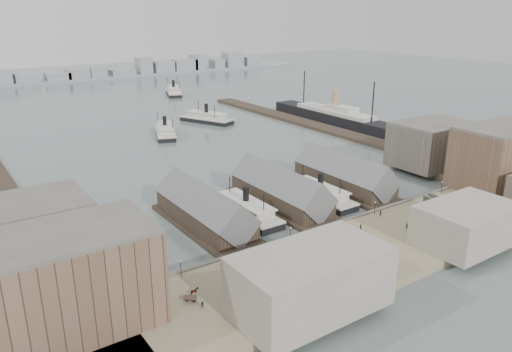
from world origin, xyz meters
TOP-DOWN VIEW (x-y plane):
  - ground at (0.00, 0.00)m, footprint 900.00×900.00m
  - quay at (0.00, -20.00)m, footprint 180.00×30.00m
  - seawall at (0.00, -5.20)m, footprint 180.00×1.20m
  - east_wharf at (78.00, 90.00)m, footprint 10.00×180.00m
  - ferry_shed_west at (-26.00, 16.88)m, footprint 14.00×42.00m
  - ferry_shed_center at (0.00, 16.88)m, footprint 14.00×42.00m
  - ferry_shed_east at (26.00, 16.88)m, footprint 14.00×42.00m
  - warehouse_west_front at (-70.00, -12.00)m, footprint 32.00×18.00m
  - warehouse_west_back at (-70.00, 18.00)m, footprint 26.00×20.00m
  - warehouse_east_front at (66.00, -12.00)m, footprint 30.00×18.00m
  - warehouse_east_back at (68.00, 15.00)m, footprint 28.00×20.00m
  - street_bldg_center at (20.00, -32.00)m, footprint 24.00×16.00m
  - street_bldg_west at (-30.00, -32.00)m, footprint 30.00×16.00m
  - lamp_post_far_w at (-45.00, -7.00)m, footprint 0.44×0.44m
  - lamp_post_near_w at (-15.00, -7.00)m, footprint 0.44×0.44m
  - lamp_post_near_e at (15.00, -7.00)m, footprint 0.44×0.44m
  - lamp_post_far_e at (45.00, -7.00)m, footprint 0.44×0.44m
  - far_shore at (-2.07, 334.14)m, footprint 500.00×40.00m
  - ferry_docked_west at (-13.00, 16.10)m, footprint 8.17×27.22m
  - ferry_docked_east at (13.00, 13.72)m, footprint 7.99×26.64m
  - ferry_open_near at (8.37, 117.55)m, footprint 17.53×28.80m
  - ferry_open_mid at (38.32, 131.62)m, footprint 19.92×30.37m
  - ferry_open_far at (62.28, 221.05)m, footprint 18.73×31.05m
  - ocean_steamer at (92.00, 91.75)m, footprint 11.77×86.02m
  - tram at (31.81, -15.86)m, footprint 3.54×10.61m
  - horse_cart_left at (-46.56, -15.70)m, footprint 4.38×4.15m
  - horse_cart_center at (-17.59, -18.99)m, footprint 5.01×2.06m
  - horse_cart_right at (23.04, -19.75)m, footprint 4.61×1.64m
  - pedestrian_0 at (-55.70, -15.38)m, footprint 0.76×0.63m
  - pedestrian_1 at (-47.01, -20.31)m, footprint 0.93×0.84m
  - pedestrian_2 at (-27.26, -8.65)m, footprint 1.02×1.25m
  - pedestrian_3 at (-21.01, -20.80)m, footprint 0.82×1.15m
  - pedestrian_4 at (4.00, -12.37)m, footprint 1.03×0.99m
  - pedestrian_5 at (14.51, -18.67)m, footprint 0.68×0.52m
  - pedestrian_6 at (15.69, -8.66)m, footprint 0.99×0.96m
  - pedestrian_7 at (25.72, -24.89)m, footprint 1.31×1.31m
  - pedestrian_8 at (46.75, -14.38)m, footprint 1.09×0.50m
  - pedestrian_9 at (60.00, -20.31)m, footprint 0.85×0.61m
  - pedestrian_10 at (47.49, -20.59)m, footprint 0.95×0.79m
  - pedestrian_11 at (-14.96, -15.96)m, footprint 1.10×1.06m

SIDE VIEW (x-z plane):
  - ground at x=0.00m, z-range 0.00..0.00m
  - east_wharf at x=78.00m, z-range 0.00..1.60m
  - quay at x=0.00m, z-range 0.00..2.00m
  - seawall at x=0.00m, z-range 0.00..2.30m
  - ferry_docked_east at x=13.00m, z-range -2.53..6.99m
  - ferry_docked_west at x=-13.00m, z-range -2.58..7.14m
  - ferry_open_near at x=8.37m, z-range -2.62..7.25m
  - ferry_open_mid at x=38.32m, z-range -2.78..7.69m
  - ferry_open_far at x=62.28m, z-range -2.83..7.82m
  - pedestrian_1 at x=-47.01m, z-range 2.00..3.57m
  - pedestrian_6 at x=15.69m, z-range 2.00..3.61m
  - pedestrian_9 at x=60.00m, z-range 2.00..3.62m
  - horse_cart_right at x=23.04m, z-range 2.01..3.62m
  - horse_cart_left at x=-46.56m, z-range 2.01..3.63m
  - horse_cart_center at x=-17.59m, z-range 2.01..3.65m
  - pedestrian_2 at x=-27.26m, z-range 2.00..3.68m
  - pedestrian_5 at x=14.51m, z-range 2.00..3.77m
  - pedestrian_4 at x=4.00m, z-range 2.00..3.77m
  - pedestrian_10 at x=47.49m, z-range 2.00..3.79m
  - pedestrian_11 at x=-14.96m, z-range 2.00..3.79m
  - pedestrian_0 at x=-55.70m, z-range 2.00..3.81m
  - pedestrian_3 at x=-21.01m, z-range 2.00..3.81m
  - pedestrian_7 at x=25.72m, z-range 2.00..3.82m
  - pedestrian_8 at x=46.75m, z-range 2.00..3.82m
  - ocean_steamer at x=92.00m, z-range -4.90..12.30m
  - tram at x=31.81m, z-range 2.05..5.75m
  - far_shore at x=-2.07m, z-range -3.96..11.77m
  - ferry_shed_west at x=-26.00m, z-range -1.66..10.94m
  - ferry_shed_center at x=0.00m, z-range -1.66..10.94m
  - ferry_shed_east at x=26.00m, z-range -1.66..10.94m
  - lamp_post_far_w at x=-45.00m, z-range 2.75..6.67m
  - lamp_post_near_w at x=-15.00m, z-range 2.75..6.67m
  - lamp_post_near_e at x=15.00m, z-range 2.75..6.67m
  - lamp_post_far_e at x=45.00m, z-range 2.75..6.67m
  - street_bldg_center at x=20.00m, z-range 2.00..12.00m
  - street_bldg_west at x=-30.00m, z-range 2.00..14.00m
  - warehouse_west_back at x=-70.00m, z-range 2.00..16.00m
  - warehouse_east_back at x=68.00m, z-range 2.00..17.00m
  - warehouse_west_front at x=-70.00m, z-range 2.00..20.00m
  - warehouse_east_front at x=66.00m, z-range 2.00..21.00m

